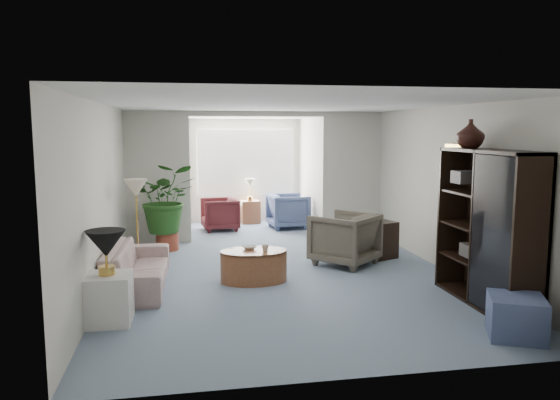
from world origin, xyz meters
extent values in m
plane|color=#7B8CA3|center=(0.00, 0.00, 0.00)|extent=(6.00, 6.00, 0.00)
plane|color=#7B8CA3|center=(0.00, 4.10, 0.00)|extent=(2.60, 2.60, 0.00)
cube|color=silver|center=(-1.90, 3.00, 1.25)|extent=(1.20, 0.12, 2.50)
cube|color=silver|center=(1.90, 3.00, 1.25)|extent=(1.20, 0.12, 2.50)
cube|color=silver|center=(0.00, 3.00, 2.45)|extent=(2.60, 0.12, 0.10)
cube|color=white|center=(0.00, 5.18, 1.40)|extent=(2.20, 0.02, 1.50)
cube|color=white|center=(0.00, 5.15, 1.40)|extent=(2.20, 0.02, 1.50)
cube|color=beige|center=(2.46, -0.10, 1.70)|extent=(0.04, 0.50, 0.40)
imported|color=#B5A899|center=(-2.08, 0.14, 0.29)|extent=(0.82, 1.98, 0.57)
cube|color=white|center=(-2.28, -1.21, 0.28)|extent=(0.52, 0.52, 0.55)
cone|color=black|center=(-2.28, -1.21, 0.90)|extent=(0.44, 0.44, 0.30)
cone|color=#FAEDC7|center=(-2.15, 1.26, 1.25)|extent=(0.36, 0.36, 0.28)
cylinder|color=brown|center=(-0.46, 0.13, 0.23)|extent=(1.17, 1.17, 0.45)
imported|color=white|center=(-0.51, 0.23, 0.47)|extent=(0.24, 0.24, 0.05)
imported|color=silver|center=(-0.31, 0.03, 0.50)|extent=(0.13, 0.13, 0.10)
imported|color=#5F584B|center=(1.10, 0.85, 0.42)|extent=(1.27, 1.28, 0.83)
cube|color=black|center=(1.80, 1.15, 0.31)|extent=(0.63, 0.58, 0.62)
cube|color=black|center=(2.23, -1.35, 0.96)|extent=(0.46, 1.72, 1.91)
imported|color=black|center=(2.23, -0.85, 2.10)|extent=(0.35, 0.35, 0.37)
cube|color=slate|center=(1.96, -2.40, 0.22)|extent=(0.72, 0.72, 0.43)
cylinder|color=brown|center=(-1.73, 2.39, 0.16)|extent=(0.40, 0.40, 0.32)
imported|color=#25541D|center=(-1.73, 2.39, 0.94)|extent=(1.11, 0.96, 1.24)
imported|color=slate|center=(0.82, 4.15, 0.38)|extent=(0.90, 0.88, 0.75)
imported|color=#511C20|center=(-0.68, 4.15, 0.35)|extent=(0.83, 0.81, 0.69)
cube|color=brown|center=(0.07, 4.90, 0.26)|extent=(0.46, 0.37, 0.52)
cube|color=#484543|center=(2.18, -0.88, 1.54)|extent=(0.30, 0.26, 0.16)
cube|color=#3C3937|center=(2.18, -1.18, 0.64)|extent=(0.30, 0.26, 0.16)
cube|color=#3F3D3B|center=(2.18, -1.47, 1.09)|extent=(0.30, 0.26, 0.16)
cube|color=#2F2824|center=(2.18, -1.81, 1.54)|extent=(0.30, 0.26, 0.16)
camera|label=1|loc=(-1.41, -7.20, 2.15)|focal=34.21mm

